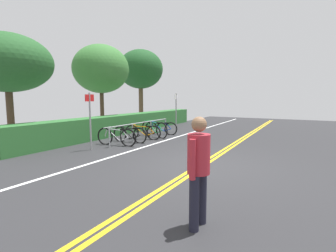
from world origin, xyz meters
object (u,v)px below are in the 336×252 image
(bicycle_1, at_px, (130,135))
(tree_near_left, at_px, (7,63))
(bike_rack, at_px, (142,127))
(tree_far_right, at_px, (141,69))
(bicycle_0, at_px, (116,137))
(sign_post_far, at_px, (176,109))
(bicycle_2, at_px, (143,132))
(pedestrian, at_px, (199,165))
(bicycle_3, at_px, (154,129))
(tree_mid, at_px, (101,69))
(bicycle_4, at_px, (161,128))
(sign_post_near, at_px, (90,115))

(bicycle_1, bearing_deg, tree_near_left, 128.94)
(bike_rack, xyz_separation_m, tree_far_right, (5.94, 4.17, 3.23))
(bicycle_0, height_order, sign_post_far, sign_post_far)
(bicycle_2, xyz_separation_m, sign_post_far, (2.86, -0.20, 0.93))
(sign_post_far, bearing_deg, pedestrian, -151.29)
(bicycle_3, distance_m, tree_mid, 4.50)
(bicycle_2, xyz_separation_m, bicycle_4, (1.67, 0.04, -0.00))
(pedestrian, bearing_deg, sign_post_far, 28.71)
(bike_rack, bearing_deg, bicycle_1, 176.88)
(bicycle_0, relative_size, tree_near_left, 0.41)
(pedestrian, relative_size, sign_post_far, 0.78)
(bicycle_3, bearing_deg, sign_post_far, -3.01)
(bicycle_4, bearing_deg, sign_post_near, 176.47)
(bicycle_0, bearing_deg, tree_mid, 50.22)
(bicycle_1, bearing_deg, sign_post_near, 172.69)
(bicycle_1, relative_size, tree_far_right, 0.32)
(pedestrian, bearing_deg, bicycle_3, 36.10)
(bicycle_2, bearing_deg, pedestrian, -139.79)
(pedestrian, xyz_separation_m, tree_mid, (6.95, 8.31, 2.41))
(pedestrian, relative_size, tree_far_right, 0.31)
(tree_near_left, height_order, tree_far_right, tree_far_right)
(sign_post_far, distance_m, tree_mid, 4.46)
(bicycle_2, bearing_deg, sign_post_near, 173.52)
(bicycle_4, height_order, tree_near_left, tree_near_left)
(bicycle_2, relative_size, tree_near_left, 0.38)
(bicycle_4, bearing_deg, bicycle_2, -178.63)
(bicycle_3, height_order, tree_far_right, tree_far_right)
(bicycle_4, height_order, sign_post_near, sign_post_near)
(bicycle_1, xyz_separation_m, bicycle_4, (2.52, -0.03, -0.01))
(tree_mid, bearing_deg, bicycle_4, -78.64)
(bicycle_4, bearing_deg, bicycle_0, 179.18)
(bicycle_0, height_order, bicycle_4, bicycle_0)
(pedestrian, bearing_deg, tree_far_right, 37.80)
(tree_mid, bearing_deg, tree_far_right, 10.28)
(bicycle_3, bearing_deg, sign_post_near, 173.58)
(bicycle_2, bearing_deg, tree_near_left, 135.93)
(sign_post_near, bearing_deg, tree_far_right, 24.05)
(bicycle_3, distance_m, tree_far_right, 7.50)
(bicycle_2, height_order, bicycle_3, bicycle_3)
(bicycle_1, height_order, tree_mid, tree_mid)
(bike_rack, bearing_deg, bicycle_4, 0.59)
(bicycle_2, relative_size, bicycle_3, 0.91)
(bicycle_4, xyz_separation_m, tree_far_right, (4.26, 4.15, 3.49))
(sign_post_far, bearing_deg, bike_rack, 175.63)
(tree_near_left, bearing_deg, bike_rack, -43.96)
(bicycle_4, relative_size, pedestrian, 1.04)
(tree_near_left, relative_size, tree_mid, 0.92)
(bicycle_3, height_order, sign_post_far, sign_post_far)
(pedestrian, bearing_deg, tree_near_left, 75.03)
(bicycle_0, height_order, pedestrian, pedestrian)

